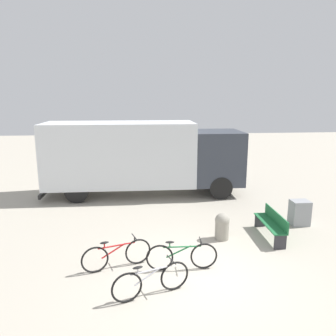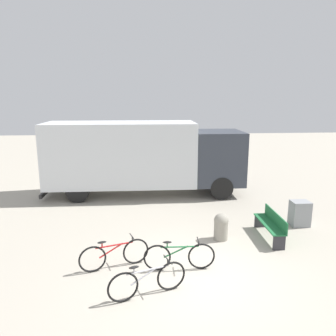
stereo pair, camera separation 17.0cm
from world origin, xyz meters
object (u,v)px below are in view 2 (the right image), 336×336
bicycle_near (114,254)px  delivery_truck (142,155)px  bicycle_middle (148,280)px  park_bench (271,224)px  bicycle_far (179,256)px  bollard_near_bench (221,226)px  utility_box (300,213)px

bicycle_near → delivery_truck: bearing=65.4°
delivery_truck → bicycle_middle: size_ratio=5.03×
park_bench → bicycle_far: 3.39m
bicycle_near → bicycle_middle: 1.47m
delivery_truck → bicycle_far: (0.86, -6.51, -1.36)m
park_bench → bicycle_far: park_bench is taller
bicycle_middle → bollard_near_bench: size_ratio=2.08×
bicycle_near → bicycle_far: (1.58, -0.22, 0.00)m
delivery_truck → bicycle_near: (-0.73, -6.30, -1.36)m
delivery_truck → bicycle_near: delivery_truck is taller
bicycle_middle → bollard_near_bench: bearing=31.0°
delivery_truck → bicycle_middle: (0.07, -7.54, -1.36)m
bicycle_near → utility_box: bearing=3.3°
delivery_truck → bollard_near_bench: delivery_truck is taller
park_bench → bicycle_near: size_ratio=1.04×
bicycle_far → bollard_near_bench: bollard_near_bench is taller
delivery_truck → park_bench: bearing=-51.1°
bollard_near_bench → utility_box: (2.84, 0.86, -0.01)m
bicycle_middle → bicycle_near: bearing=103.4°
bicycle_middle → bollard_near_bench: bollard_near_bench is taller
bicycle_near → bollard_near_bench: bearing=7.2°
bollard_near_bench → bicycle_near: bearing=-154.8°
bollard_near_bench → utility_box: size_ratio=0.97×
bollard_near_bench → bicycle_middle: bearing=-129.9°
park_bench → bicycle_middle: (-3.76, -2.66, -0.09)m
bollard_near_bench → utility_box: bearing=16.9°
bicycle_far → utility_box: bearing=31.2°
bicycle_near → utility_box: size_ratio=2.04×
utility_box → bicycle_near: bearing=-158.7°
bicycle_far → bollard_near_bench: 2.18m
park_bench → bicycle_middle: 4.60m
park_bench → bicycle_middle: bearing=126.9°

